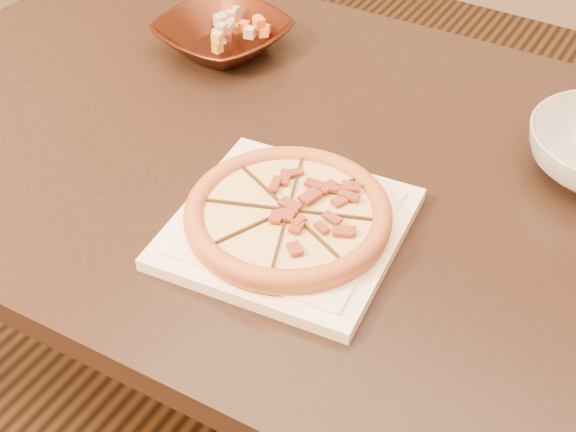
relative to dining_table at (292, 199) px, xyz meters
name	(u,v)px	position (x,y,z in m)	size (l,w,h in m)	color
floor	(323,428)	(0.05, 0.05, -0.66)	(4.00, 4.00, 0.02)	#4A2D17
dining_table	(292,199)	(0.00, 0.00, 0.00)	(1.42, 0.94, 0.75)	black
plate	(288,227)	(0.09, -0.17, 0.11)	(0.31, 0.31, 0.02)	#FFF7D0
pizza	(288,214)	(0.09, -0.17, 0.14)	(0.27, 0.27, 0.03)	#C25A26
bronze_bowl	(223,36)	(-0.25, 0.18, 0.13)	(0.22, 0.22, 0.05)	#4A1F10
mixed_dish	(221,15)	(-0.25, 0.18, 0.17)	(0.10, 0.11, 0.03)	tan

